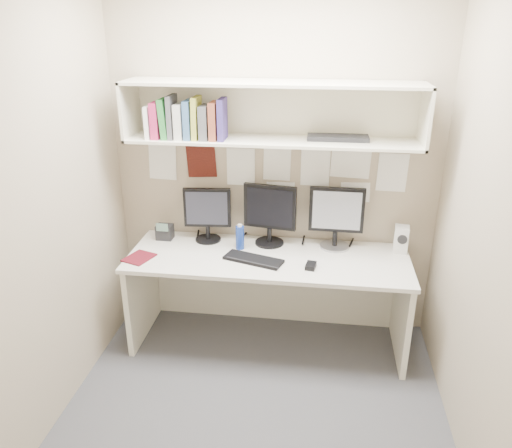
# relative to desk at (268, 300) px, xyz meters

# --- Properties ---
(floor) EXTENTS (2.40, 2.00, 0.01)m
(floor) POSITION_rel_desk_xyz_m (0.00, -0.65, -0.37)
(floor) COLOR #444448
(floor) RESTS_ON ground
(wall_back) EXTENTS (2.40, 0.02, 2.60)m
(wall_back) POSITION_rel_desk_xyz_m (0.00, 0.35, 0.93)
(wall_back) COLOR tan
(wall_back) RESTS_ON ground
(wall_front) EXTENTS (2.40, 0.02, 2.60)m
(wall_front) POSITION_rel_desk_xyz_m (0.00, -1.65, 0.93)
(wall_front) COLOR tan
(wall_front) RESTS_ON ground
(wall_left) EXTENTS (0.02, 2.00, 2.60)m
(wall_left) POSITION_rel_desk_xyz_m (-1.20, -0.65, 0.93)
(wall_left) COLOR tan
(wall_left) RESTS_ON ground
(wall_right) EXTENTS (0.02, 2.00, 2.60)m
(wall_right) POSITION_rel_desk_xyz_m (1.20, -0.65, 0.93)
(wall_right) COLOR tan
(wall_right) RESTS_ON ground
(desk) EXTENTS (2.00, 0.70, 0.73)m
(desk) POSITION_rel_desk_xyz_m (0.00, 0.00, 0.00)
(desk) COLOR silver
(desk) RESTS_ON floor
(overhead_hutch) EXTENTS (2.00, 0.38, 0.40)m
(overhead_hutch) POSITION_rel_desk_xyz_m (0.00, 0.21, 1.35)
(overhead_hutch) COLOR silver
(overhead_hutch) RESTS_ON wall_back
(pinned_papers) EXTENTS (1.92, 0.01, 0.48)m
(pinned_papers) POSITION_rel_desk_xyz_m (0.00, 0.34, 0.88)
(pinned_papers) COLOR white
(pinned_papers) RESTS_ON wall_back
(monitor_left) EXTENTS (0.35, 0.19, 0.41)m
(monitor_left) POSITION_rel_desk_xyz_m (-0.49, 0.22, 0.59)
(monitor_left) COLOR black
(monitor_left) RESTS_ON desk
(monitor_center) EXTENTS (0.39, 0.22, 0.46)m
(monitor_center) POSITION_rel_desk_xyz_m (-0.02, 0.22, 0.61)
(monitor_center) COLOR black
(monitor_center) RESTS_ON desk
(monitor_right) EXTENTS (0.40, 0.22, 0.46)m
(monitor_right) POSITION_rel_desk_xyz_m (0.47, 0.22, 0.62)
(monitor_right) COLOR #A5A5AA
(monitor_right) RESTS_ON desk
(keyboard) EXTENTS (0.44, 0.27, 0.02)m
(keyboard) POSITION_rel_desk_xyz_m (-0.10, -0.10, 0.37)
(keyboard) COLOR black
(keyboard) RESTS_ON desk
(mouse) EXTENTS (0.08, 0.11, 0.03)m
(mouse) POSITION_rel_desk_xyz_m (0.31, -0.15, 0.38)
(mouse) COLOR black
(mouse) RESTS_ON desk
(speaker) EXTENTS (0.11, 0.12, 0.20)m
(speaker) POSITION_rel_desk_xyz_m (0.94, 0.20, 0.46)
(speaker) COLOR silver
(speaker) RESTS_ON desk
(blue_bottle) EXTENTS (0.06, 0.06, 0.19)m
(blue_bottle) POSITION_rel_desk_xyz_m (-0.22, 0.09, 0.45)
(blue_bottle) COLOR navy
(blue_bottle) RESTS_ON desk
(maroon_notebook) EXTENTS (0.23, 0.25, 0.01)m
(maroon_notebook) POSITION_rel_desk_xyz_m (-0.90, -0.16, 0.37)
(maroon_notebook) COLOR #540E18
(maroon_notebook) RESTS_ON desk
(desk_phone) EXTENTS (0.12, 0.11, 0.15)m
(desk_phone) POSITION_rel_desk_xyz_m (-0.82, 0.19, 0.42)
(desk_phone) COLOR black
(desk_phone) RESTS_ON desk
(book_stack) EXTENTS (0.54, 0.18, 0.29)m
(book_stack) POSITION_rel_desk_xyz_m (-0.58, 0.10, 1.30)
(book_stack) COLOR white
(book_stack) RESTS_ON overhead_hutch
(hutch_tray) EXTENTS (0.42, 0.16, 0.03)m
(hutch_tray) POSITION_rel_desk_xyz_m (0.44, 0.19, 1.19)
(hutch_tray) COLOR black
(hutch_tray) RESTS_ON overhead_hutch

